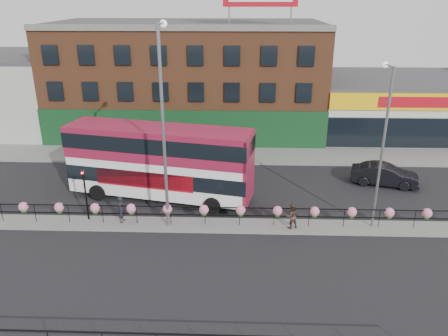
{
  "coord_description": "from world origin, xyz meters",
  "views": [
    {
      "loc": [
        0.87,
        -22.4,
        12.63
      ],
      "look_at": [
        0.0,
        3.0,
        2.5
      ],
      "focal_mm": 35.0,
      "sensor_mm": 36.0,
      "label": 1
    }
  ],
  "objects_px": {
    "pedestrian_b": "(292,216)",
    "lamp_column_west": "(163,112)",
    "double_decker_bus": "(160,156)",
    "lamp_column_east": "(383,135)",
    "pedestrian_a": "(122,209)",
    "car": "(385,175)"
  },
  "relations": [
    {
      "from": "pedestrian_b",
      "to": "lamp_column_west",
      "type": "bearing_deg",
      "value": -18.36
    },
    {
      "from": "pedestrian_a",
      "to": "lamp_column_east",
      "type": "height_order",
      "value": "lamp_column_east"
    },
    {
      "from": "car",
      "to": "lamp_column_east",
      "type": "xyz_separation_m",
      "value": [
        -2.61,
        -6.1,
        4.82
      ]
    },
    {
      "from": "car",
      "to": "pedestrian_b",
      "type": "xyz_separation_m",
      "value": [
        -7.31,
        -6.68,
        0.15
      ]
    },
    {
      "from": "double_decker_bus",
      "to": "lamp_column_east",
      "type": "bearing_deg",
      "value": -14.99
    },
    {
      "from": "pedestrian_a",
      "to": "lamp_column_east",
      "type": "distance_m",
      "value": 15.28
    },
    {
      "from": "double_decker_bus",
      "to": "pedestrian_a",
      "type": "relative_size",
      "value": 7.66
    },
    {
      "from": "car",
      "to": "lamp_column_east",
      "type": "relative_size",
      "value": 0.53
    },
    {
      "from": "double_decker_bus",
      "to": "lamp_column_east",
      "type": "distance_m",
      "value": 13.53
    },
    {
      "from": "double_decker_bus",
      "to": "pedestrian_b",
      "type": "height_order",
      "value": "double_decker_bus"
    },
    {
      "from": "lamp_column_east",
      "to": "pedestrian_a",
      "type": "bearing_deg",
      "value": -179.3
    },
    {
      "from": "pedestrian_a",
      "to": "lamp_column_east",
      "type": "bearing_deg",
      "value": -84.3
    },
    {
      "from": "double_decker_bus",
      "to": "car",
      "type": "xyz_separation_m",
      "value": [
        15.43,
        2.66,
        -2.23
      ]
    },
    {
      "from": "double_decker_bus",
      "to": "lamp_column_west",
      "type": "bearing_deg",
      "value": -74.23
    },
    {
      "from": "car",
      "to": "pedestrian_b",
      "type": "distance_m",
      "value": 9.9
    },
    {
      "from": "pedestrian_a",
      "to": "lamp_column_west",
      "type": "bearing_deg",
      "value": -86.03
    },
    {
      "from": "pedestrian_a",
      "to": "pedestrian_b",
      "type": "relative_size",
      "value": 1.06
    },
    {
      "from": "car",
      "to": "lamp_column_east",
      "type": "height_order",
      "value": "lamp_column_east"
    },
    {
      "from": "double_decker_bus",
      "to": "pedestrian_a",
      "type": "bearing_deg",
      "value": -115.6
    },
    {
      "from": "car",
      "to": "lamp_column_west",
      "type": "xyz_separation_m",
      "value": [
        -14.4,
        -6.33,
        6.06
      ]
    },
    {
      "from": "car",
      "to": "pedestrian_a",
      "type": "relative_size",
      "value": 3.02
    },
    {
      "from": "pedestrian_b",
      "to": "lamp_column_east",
      "type": "relative_size",
      "value": 0.17
    }
  ]
}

